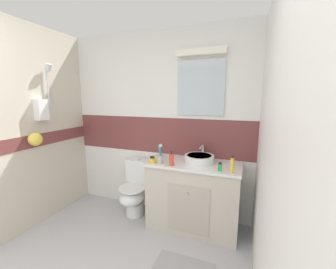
{
  "coord_description": "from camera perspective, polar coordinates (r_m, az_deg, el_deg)",
  "views": [
    {
      "loc": [
        1.15,
        -0.22,
        1.63
      ],
      "look_at": [
        0.33,
        1.95,
        1.21
      ],
      "focal_mm": 22.22,
      "sensor_mm": 36.0,
      "label": 1
    }
  ],
  "objects": [
    {
      "name": "wall_right_plain",
      "position": [
        1.48,
        27.82,
        -5.73
      ],
      "size": [
        0.1,
        3.48,
        2.5
      ],
      "primitive_type": "cube",
      "color": "white",
      "rests_on": "ground_plane"
    },
    {
      "name": "toilet",
      "position": [
        3.03,
        -8.99,
        -14.69
      ],
      "size": [
        0.37,
        0.5,
        0.77
      ],
      "color": "white",
      "rests_on": "ground_plane"
    },
    {
      "name": "sink_basin",
      "position": [
        2.55,
        8.56,
        -6.5
      ],
      "size": [
        0.35,
        0.4,
        0.18
      ],
      "color": "white",
      "rests_on": "vanity_cabinet"
    },
    {
      "name": "toothbrush_cup",
      "position": [
        2.49,
        -2.16,
        -6.56
      ],
      "size": [
        0.08,
        0.08,
        0.23
      ],
      "color": "#B2ADA3",
      "rests_on": "vanity_cabinet"
    },
    {
      "name": "perfume_flask_small",
      "position": [
        2.31,
        14.06,
        -8.61
      ],
      "size": [
        0.04,
        0.03,
        0.09
      ],
      "color": "green",
      "rests_on": "vanity_cabinet"
    },
    {
      "name": "hair_gel_jar",
      "position": [
        2.51,
        -4.34,
        -6.99
      ],
      "size": [
        0.08,
        0.08,
        0.08
      ],
      "color": "yellow",
      "rests_on": "vanity_cabinet"
    },
    {
      "name": "toothpaste_tube_upright",
      "position": [
        2.28,
        17.16,
        -7.94
      ],
      "size": [
        0.04,
        0.04,
        0.18
      ],
      "color": "yellow",
      "rests_on": "vanity_cabinet"
    },
    {
      "name": "wall_back_tiled",
      "position": [
        2.93,
        -2.4,
        3.02
      ],
      "size": [
        3.2,
        0.2,
        2.5
      ],
      "color": "white",
      "rests_on": "ground_plane"
    },
    {
      "name": "soap_dispenser",
      "position": [
        2.41,
        0.95,
        -6.93
      ],
      "size": [
        0.06,
        0.06,
        0.17
      ],
      "color": "#D84C33",
      "rests_on": "vanity_cabinet"
    },
    {
      "name": "vanity_cabinet",
      "position": [
        2.71,
        6.99,
        -16.22
      ],
      "size": [
        1.11,
        0.54,
        0.85
      ],
      "color": "beige",
      "rests_on": "ground_plane"
    }
  ]
}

